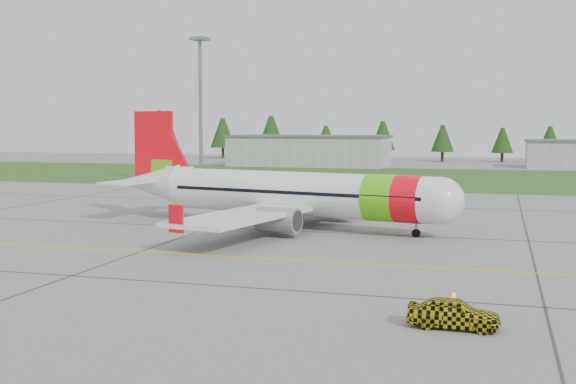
% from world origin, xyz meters
% --- Properties ---
extents(ground, '(320.00, 320.00, 0.00)m').
position_xyz_m(ground, '(0.00, 0.00, 0.00)').
color(ground, gray).
rests_on(ground, ground).
extents(aircraft, '(31.64, 29.65, 9.69)m').
position_xyz_m(aircraft, '(-8.67, 22.01, 2.79)').
color(aircraft, white).
rests_on(aircraft, ground).
extents(follow_me_car, '(1.34, 1.57, 3.80)m').
position_xyz_m(follow_me_car, '(6.13, -4.63, 1.90)').
color(follow_me_car, '#D5CE0B').
rests_on(follow_me_car, ground).
extents(service_van, '(1.56, 1.49, 4.06)m').
position_xyz_m(service_van, '(-17.09, 50.16, 2.03)').
color(service_van, silver).
rests_on(service_van, ground).
extents(grass_strip, '(320.00, 50.00, 0.03)m').
position_xyz_m(grass_strip, '(0.00, 82.00, 0.01)').
color(grass_strip, '#30561E').
rests_on(grass_strip, ground).
extents(taxi_guideline, '(120.00, 0.25, 0.02)m').
position_xyz_m(taxi_guideline, '(0.00, 8.00, 0.01)').
color(taxi_guideline, gold).
rests_on(taxi_guideline, ground).
extents(hangar_west, '(32.00, 14.00, 6.00)m').
position_xyz_m(hangar_west, '(-30.00, 110.00, 3.00)').
color(hangar_west, '#A8A8A3').
rests_on(hangar_west, ground).
extents(floodlight_mast, '(0.50, 0.50, 20.00)m').
position_xyz_m(floodlight_mast, '(-32.00, 58.00, 10.00)').
color(floodlight_mast, slate).
rests_on(floodlight_mast, ground).
extents(treeline, '(160.00, 8.00, 10.00)m').
position_xyz_m(treeline, '(0.00, 138.00, 5.00)').
color(treeline, '#1C3F14').
rests_on(treeline, ground).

